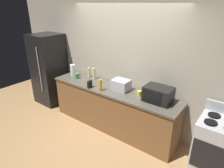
{
  "coord_description": "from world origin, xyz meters",
  "views": [
    {
      "loc": [
        2.17,
        -2.47,
        2.5
      ],
      "look_at": [
        0.0,
        0.4,
        1.0
      ],
      "focal_mm": 31.26,
      "sensor_mm": 36.0,
      "label": 1
    }
  ],
  "objects_px": {
    "bottle_dish_soap": "(100,85)",
    "refrigerator": "(49,69)",
    "mug_yellow": "(139,93)",
    "mug_green": "(77,76)",
    "cordless_phone": "(90,84)",
    "toaster_oven": "(121,85)",
    "bottle_vinegar": "(89,72)",
    "microwave": "(158,94)",
    "bottle_hand_soap": "(94,73)",
    "stove_range": "(216,147)",
    "paper_towel_roll": "(73,70)"
  },
  "relations": [
    {
      "from": "mug_green",
      "to": "refrigerator",
      "type": "bearing_deg",
      "value": 179.26
    },
    {
      "from": "refrigerator",
      "to": "paper_towel_roll",
      "type": "xyz_separation_m",
      "value": [
        0.86,
        0.05,
        0.13
      ]
    },
    {
      "from": "bottle_vinegar",
      "to": "mug_yellow",
      "type": "xyz_separation_m",
      "value": [
        1.43,
        -0.17,
        -0.06
      ]
    },
    {
      "from": "cordless_phone",
      "to": "bottle_hand_soap",
      "type": "height_order",
      "value": "bottle_hand_soap"
    },
    {
      "from": "paper_towel_roll",
      "to": "bottle_vinegar",
      "type": "distance_m",
      "value": 0.4
    },
    {
      "from": "stove_range",
      "to": "mug_yellow",
      "type": "xyz_separation_m",
      "value": [
        -1.4,
        0.05,
        0.49
      ]
    },
    {
      "from": "stove_range",
      "to": "microwave",
      "type": "bearing_deg",
      "value": 177.33
    },
    {
      "from": "bottle_vinegar",
      "to": "mug_green",
      "type": "relative_size",
      "value": 1.99
    },
    {
      "from": "cordless_phone",
      "to": "mug_green",
      "type": "distance_m",
      "value": 0.65
    },
    {
      "from": "paper_towel_roll",
      "to": "stove_range",
      "type": "bearing_deg",
      "value": -0.9
    },
    {
      "from": "bottle_hand_soap",
      "to": "bottle_vinegar",
      "type": "relative_size",
      "value": 1.15
    },
    {
      "from": "mug_yellow",
      "to": "mug_green",
      "type": "distance_m",
      "value": 1.6
    },
    {
      "from": "cordless_phone",
      "to": "bottle_vinegar",
      "type": "distance_m",
      "value": 0.64
    },
    {
      "from": "cordless_phone",
      "to": "refrigerator",
      "type": "bearing_deg",
      "value": 165.05
    },
    {
      "from": "toaster_oven",
      "to": "mug_green",
      "type": "xyz_separation_m",
      "value": [
        -1.18,
        -0.07,
        -0.05
      ]
    },
    {
      "from": "refrigerator",
      "to": "microwave",
      "type": "bearing_deg",
      "value": 0.91
    },
    {
      "from": "bottle_dish_soap",
      "to": "bottle_vinegar",
      "type": "xyz_separation_m",
      "value": [
        -0.71,
        0.43,
        -0.01
      ]
    },
    {
      "from": "cordless_phone",
      "to": "mug_green",
      "type": "bearing_deg",
      "value": 153.25
    },
    {
      "from": "microwave",
      "to": "bottle_vinegar",
      "type": "height_order",
      "value": "microwave"
    },
    {
      "from": "bottle_dish_soap",
      "to": "refrigerator",
      "type": "bearing_deg",
      "value": 173.82
    },
    {
      "from": "stove_range",
      "to": "toaster_oven",
      "type": "distance_m",
      "value": 1.9
    },
    {
      "from": "stove_range",
      "to": "bottle_vinegar",
      "type": "height_order",
      "value": "bottle_vinegar"
    },
    {
      "from": "paper_towel_roll",
      "to": "bottle_vinegar",
      "type": "xyz_separation_m",
      "value": [
        0.36,
        0.17,
        -0.03
      ]
    },
    {
      "from": "stove_range",
      "to": "mug_green",
      "type": "distance_m",
      "value": 3.04
    },
    {
      "from": "mug_yellow",
      "to": "mug_green",
      "type": "bearing_deg",
      "value": -177.65
    },
    {
      "from": "microwave",
      "to": "toaster_oven",
      "type": "height_order",
      "value": "microwave"
    },
    {
      "from": "refrigerator",
      "to": "bottle_hand_soap",
      "type": "bearing_deg",
      "value": 8.2
    },
    {
      "from": "microwave",
      "to": "bottle_vinegar",
      "type": "distance_m",
      "value": 1.81
    },
    {
      "from": "microwave",
      "to": "bottle_hand_soap",
      "type": "relative_size",
      "value": 1.91
    },
    {
      "from": "refrigerator",
      "to": "toaster_oven",
      "type": "height_order",
      "value": "refrigerator"
    },
    {
      "from": "paper_towel_roll",
      "to": "cordless_phone",
      "type": "distance_m",
      "value": 0.85
    },
    {
      "from": "toaster_oven",
      "to": "paper_towel_roll",
      "type": "distance_m",
      "value": 1.37
    },
    {
      "from": "stove_range",
      "to": "mug_green",
      "type": "bearing_deg",
      "value": -179.74
    },
    {
      "from": "bottle_vinegar",
      "to": "mug_yellow",
      "type": "distance_m",
      "value": 1.44
    },
    {
      "from": "bottle_dish_soap",
      "to": "mug_green",
      "type": "height_order",
      "value": "bottle_dish_soap"
    },
    {
      "from": "microwave",
      "to": "cordless_phone",
      "type": "distance_m",
      "value": 1.39
    },
    {
      "from": "refrigerator",
      "to": "mug_yellow",
      "type": "relative_size",
      "value": 19.19
    },
    {
      "from": "bottle_dish_soap",
      "to": "mug_green",
      "type": "xyz_separation_m",
      "value": [
        -0.87,
        0.19,
        -0.06
      ]
    },
    {
      "from": "bottle_vinegar",
      "to": "bottle_dish_soap",
      "type": "bearing_deg",
      "value": -31.34
    },
    {
      "from": "refrigerator",
      "to": "microwave",
      "type": "distance_m",
      "value": 3.02
    },
    {
      "from": "microwave",
      "to": "paper_towel_roll",
      "type": "bearing_deg",
      "value": 179.94
    },
    {
      "from": "microwave",
      "to": "bottle_dish_soap",
      "type": "xyz_separation_m",
      "value": [
        -1.09,
        -0.26,
        -0.02
      ]
    },
    {
      "from": "toaster_oven",
      "to": "bottle_vinegar",
      "type": "distance_m",
      "value": 1.02
    },
    {
      "from": "microwave",
      "to": "toaster_oven",
      "type": "bearing_deg",
      "value": 179.12
    },
    {
      "from": "bottle_vinegar",
      "to": "mug_green",
      "type": "xyz_separation_m",
      "value": [
        -0.17,
        -0.24,
        -0.05
      ]
    },
    {
      "from": "toaster_oven",
      "to": "paper_towel_roll",
      "type": "relative_size",
      "value": 1.26
    },
    {
      "from": "refrigerator",
      "to": "bottle_dish_soap",
      "type": "bearing_deg",
      "value": -6.18
    },
    {
      "from": "cordless_phone",
      "to": "bottle_vinegar",
      "type": "xyz_separation_m",
      "value": [
        -0.44,
        0.45,
        0.03
      ]
    },
    {
      "from": "refrigerator",
      "to": "mug_green",
      "type": "xyz_separation_m",
      "value": [
        1.05,
        -0.01,
        0.05
      ]
    },
    {
      "from": "microwave",
      "to": "mug_green",
      "type": "relative_size",
      "value": 4.37
    }
  ]
}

